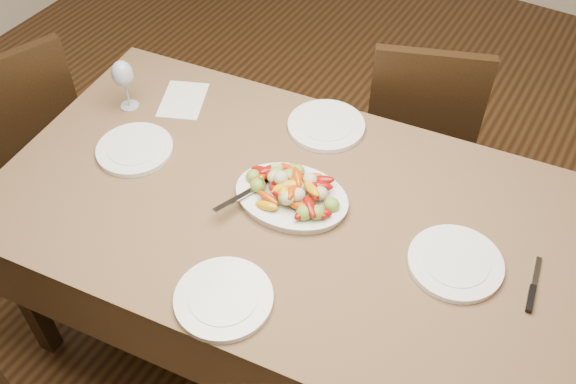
% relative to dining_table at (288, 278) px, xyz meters
% --- Properties ---
extents(floor, '(6.00, 6.00, 0.00)m').
position_rel_dining_table_xyz_m(floor, '(-0.10, -0.05, -0.38)').
color(floor, '#392211').
rests_on(floor, ground).
extents(dining_table, '(1.95, 1.24, 0.76)m').
position_rel_dining_table_xyz_m(dining_table, '(0.00, 0.00, 0.00)').
color(dining_table, brown).
rests_on(dining_table, ground).
extents(chair_far, '(0.54, 0.54, 0.95)m').
position_rel_dining_table_xyz_m(chair_far, '(0.10, 0.90, 0.10)').
color(chair_far, black).
rests_on(chair_far, ground).
extents(chair_left, '(0.54, 0.54, 0.95)m').
position_rel_dining_table_xyz_m(chair_left, '(-1.29, 0.00, 0.10)').
color(chair_left, black).
rests_on(chair_left, ground).
extents(serving_platter, '(0.37, 0.29, 0.02)m').
position_rel_dining_table_xyz_m(serving_platter, '(-0.00, 0.02, 0.39)').
color(serving_platter, white).
rests_on(serving_platter, dining_table).
extents(roasted_vegetables, '(0.30, 0.22, 0.09)m').
position_rel_dining_table_xyz_m(roasted_vegetables, '(-0.00, 0.02, 0.45)').
color(roasted_vegetables, maroon).
rests_on(roasted_vegetables, serving_platter).
extents(serving_spoon, '(0.29, 0.14, 0.03)m').
position_rel_dining_table_xyz_m(serving_spoon, '(-0.06, -0.02, 0.43)').
color(serving_spoon, '#9EA0A8').
rests_on(serving_spoon, serving_platter).
extents(plate_left, '(0.25, 0.25, 0.02)m').
position_rel_dining_table_xyz_m(plate_left, '(-0.56, -0.05, 0.39)').
color(plate_left, white).
rests_on(plate_left, dining_table).
extents(plate_right, '(0.27, 0.27, 0.02)m').
position_rel_dining_table_xyz_m(plate_right, '(0.52, 0.05, 0.39)').
color(plate_right, white).
rests_on(plate_right, dining_table).
extents(plate_far, '(0.27, 0.27, 0.02)m').
position_rel_dining_table_xyz_m(plate_far, '(-0.07, 0.38, 0.39)').
color(plate_far, white).
rests_on(plate_far, dining_table).
extents(plate_near, '(0.27, 0.27, 0.02)m').
position_rel_dining_table_xyz_m(plate_near, '(0.03, -0.39, 0.39)').
color(plate_near, white).
rests_on(plate_near, dining_table).
extents(wine_glass, '(0.08, 0.08, 0.20)m').
position_rel_dining_table_xyz_m(wine_glass, '(-0.73, 0.12, 0.48)').
color(wine_glass, '#8C99A5').
rests_on(wine_glass, dining_table).
extents(menu_card, '(0.22, 0.25, 0.00)m').
position_rel_dining_table_xyz_m(menu_card, '(-0.59, 0.25, 0.38)').
color(menu_card, silver).
rests_on(menu_card, dining_table).
extents(table_knife, '(0.05, 0.20, 0.01)m').
position_rel_dining_table_xyz_m(table_knife, '(0.74, 0.08, 0.38)').
color(table_knife, '#9EA0A8').
rests_on(table_knife, dining_table).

